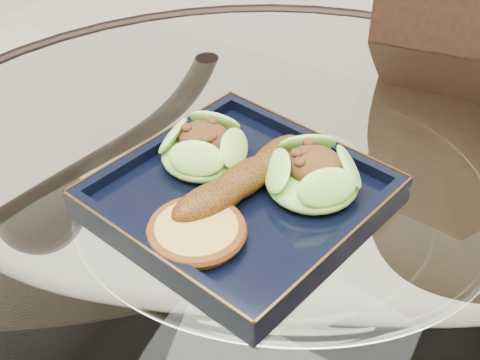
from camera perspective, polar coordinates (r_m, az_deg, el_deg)
The scene contains 7 objects.
dining_table at distance 0.84m, azimuth 3.15°, elevation -12.35°, with size 1.13×1.13×0.77m.
dining_chair at distance 1.13m, azimuth 17.86°, elevation -3.37°, with size 0.47×0.47×0.94m.
navy_plate at distance 0.74m, azimuth -0.00°, elevation -1.81°, with size 0.27×0.27×0.02m, color black.
lettuce_wrap_left at distance 0.77m, azimuth -3.13°, elevation 2.55°, with size 0.10×0.10×0.04m, color #53902A.
lettuce_wrap_right at distance 0.73m, azimuth 6.21°, elevation 0.22°, with size 0.10×0.10×0.04m, color #57A630.
roasted_plantain at distance 0.72m, azimuth 0.35°, elevation 0.10°, with size 0.19×0.04×0.04m, color #593309.
crumb_patty at distance 0.68m, azimuth -3.72°, elevation -4.49°, with size 0.09×0.09×0.02m, color #B3873B.
Camera 1 is at (0.23, -0.47, 1.25)m, focal length 50.00 mm.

